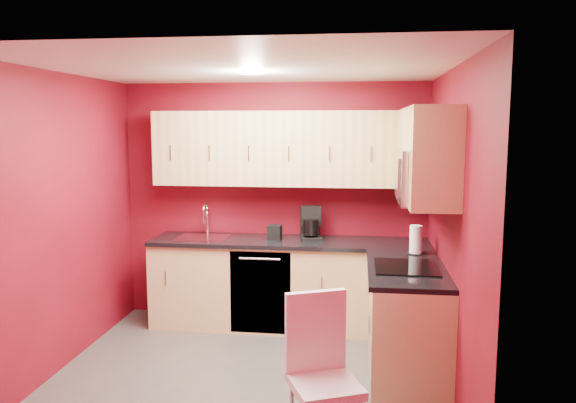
% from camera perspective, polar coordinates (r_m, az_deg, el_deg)
% --- Properties ---
extents(floor, '(3.20, 3.20, 0.00)m').
position_cam_1_polar(floor, '(4.87, -4.14, -17.25)').
color(floor, '#4A4745').
rests_on(floor, ground).
extents(ceiling, '(3.20, 3.20, 0.00)m').
position_cam_1_polar(ceiling, '(4.44, -4.46, 13.44)').
color(ceiling, white).
rests_on(ceiling, wall_back).
extents(wall_back, '(3.20, 0.00, 3.20)m').
position_cam_1_polar(wall_back, '(5.95, -1.40, -0.07)').
color(wall_back, maroon).
rests_on(wall_back, floor).
extents(wall_front, '(3.20, 0.00, 3.20)m').
position_cam_1_polar(wall_front, '(3.07, -9.95, -7.60)').
color(wall_front, maroon).
rests_on(wall_front, floor).
extents(wall_left, '(0.00, 3.00, 3.00)m').
position_cam_1_polar(wall_left, '(5.06, -22.36, -2.03)').
color(wall_left, maroon).
rests_on(wall_left, floor).
extents(wall_right, '(0.00, 3.00, 3.00)m').
position_cam_1_polar(wall_right, '(4.46, 16.32, -3.01)').
color(wall_right, maroon).
rests_on(wall_right, floor).
extents(base_cabinets_back, '(2.80, 0.60, 0.87)m').
position_cam_1_polar(base_cabinets_back, '(5.80, 0.15, -8.50)').
color(base_cabinets_back, tan).
rests_on(base_cabinets_back, floor).
extents(base_cabinets_right, '(0.60, 1.30, 0.87)m').
position_cam_1_polar(base_cabinets_right, '(4.87, 11.92, -11.88)').
color(base_cabinets_right, tan).
rests_on(base_cabinets_right, floor).
extents(countertop_back, '(2.80, 0.63, 0.04)m').
position_cam_1_polar(countertop_back, '(5.68, 0.13, -4.13)').
color(countertop_back, black).
rests_on(countertop_back, base_cabinets_back).
extents(countertop_right, '(0.63, 1.27, 0.04)m').
position_cam_1_polar(countertop_right, '(4.73, 11.91, -6.73)').
color(countertop_right, black).
rests_on(countertop_right, base_cabinets_right).
extents(upper_cabinets_back, '(2.80, 0.35, 0.75)m').
position_cam_1_polar(upper_cabinets_back, '(5.70, 0.31, 5.40)').
color(upper_cabinets_back, '#DBB97C').
rests_on(upper_cabinets_back, wall_back).
extents(upper_cabinets_right, '(0.35, 1.55, 0.75)m').
position_cam_1_polar(upper_cabinets_right, '(4.80, 13.72, 5.49)').
color(upper_cabinets_right, '#DBB97C').
rests_on(upper_cabinets_right, wall_right).
extents(microwave, '(0.42, 0.76, 0.42)m').
position_cam_1_polar(microwave, '(4.57, 13.57, 2.54)').
color(microwave, silver).
rests_on(microwave, upper_cabinets_right).
extents(cooktop, '(0.50, 0.55, 0.01)m').
position_cam_1_polar(cooktop, '(4.69, 11.89, -6.54)').
color(cooktop, black).
rests_on(cooktop, countertop_right).
extents(sink, '(0.52, 0.42, 0.35)m').
position_cam_1_polar(sink, '(5.86, -8.63, -3.30)').
color(sink, silver).
rests_on(sink, countertop_back).
extents(dishwasher_front, '(0.60, 0.02, 0.82)m').
position_cam_1_polar(dishwasher_front, '(5.56, -2.82, -9.23)').
color(dishwasher_front, black).
rests_on(dishwasher_front, base_cabinets_back).
extents(downlight, '(0.20, 0.20, 0.01)m').
position_cam_1_polar(downlight, '(4.73, -3.70, 12.91)').
color(downlight, white).
rests_on(downlight, ceiling).
extents(coffee_maker, '(0.25, 0.30, 0.34)m').
position_cam_1_polar(coffee_maker, '(5.67, 2.39, -2.22)').
color(coffee_maker, black).
rests_on(coffee_maker, countertop_back).
extents(napkin_holder, '(0.14, 0.14, 0.14)m').
position_cam_1_polar(napkin_holder, '(5.71, -1.36, -3.14)').
color(napkin_holder, black).
rests_on(napkin_holder, countertop_back).
extents(paper_towel, '(0.16, 0.16, 0.26)m').
position_cam_1_polar(paper_towel, '(5.17, 12.85, -3.81)').
color(paper_towel, white).
rests_on(paper_towel, countertop_right).
extents(dining_chair, '(0.54, 0.55, 1.00)m').
position_cam_1_polar(dining_chair, '(3.67, 3.77, -17.38)').
color(dining_chair, white).
rests_on(dining_chair, floor).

